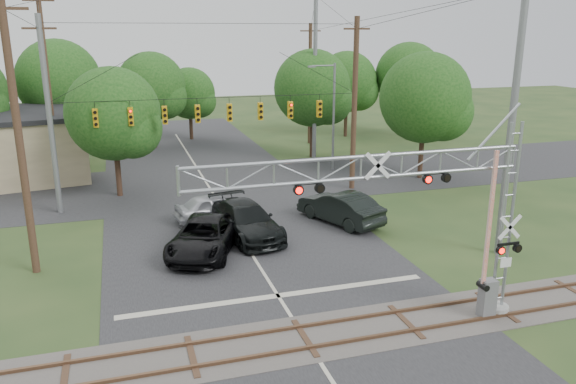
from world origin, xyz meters
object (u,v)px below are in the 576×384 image
object	(u,v)px
car_dark	(246,220)
sedan_silver	(216,207)
streetlight	(332,111)
traffic_signal_span	(227,111)
crossing_gantry	(422,206)
pickup_black	(205,236)

from	to	relation	value
car_dark	sedan_silver	bearing A→B (deg)	99.06
car_dark	sedan_silver	distance (m)	3.32
car_dark	streetlight	bearing A→B (deg)	42.47
streetlight	traffic_signal_span	bearing A→B (deg)	-148.83
crossing_gantry	car_dark	xyz separation A→B (m)	(-3.79, 11.18, -3.80)
streetlight	pickup_black	bearing A→B (deg)	-130.28
streetlight	sedan_silver	bearing A→B (deg)	-138.37
pickup_black	traffic_signal_span	bearing A→B (deg)	94.38
pickup_black	sedan_silver	xyz separation A→B (m)	(1.37, 4.77, -0.05)
traffic_signal_span	sedan_silver	world-z (taller)	traffic_signal_span
car_dark	streetlight	world-z (taller)	streetlight
traffic_signal_span	sedan_silver	bearing A→B (deg)	-111.73
crossing_gantry	traffic_signal_span	distance (m)	18.68
car_dark	crossing_gantry	bearing A→B (deg)	-81.45
crossing_gantry	traffic_signal_span	size ratio (longest dim) A/B	0.64
traffic_signal_span	pickup_black	size ratio (longest dim) A/B	3.18
sedan_silver	streetlight	xyz separation A→B (m)	(10.83, 9.62, 3.82)
pickup_black	streetlight	xyz separation A→B (m)	(12.20, 14.39, 3.77)
crossing_gantry	sedan_silver	size ratio (longest dim) A/B	2.68
crossing_gantry	streetlight	world-z (taller)	streetlight
crossing_gantry	traffic_signal_span	world-z (taller)	traffic_signal_span
sedan_silver	streetlight	distance (m)	14.98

